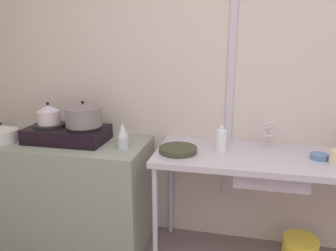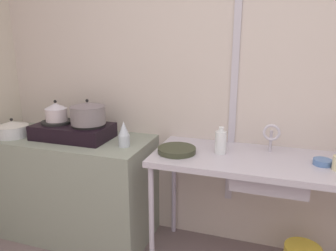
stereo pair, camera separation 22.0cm
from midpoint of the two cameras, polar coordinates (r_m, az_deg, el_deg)
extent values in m
cube|color=beige|center=(2.42, 17.24, 5.86)|extent=(4.91, 0.10, 2.43)
cube|color=#BAB4C3|center=(2.35, 14.59, 8.79)|extent=(0.05, 0.01, 1.94)
cube|color=gray|center=(2.72, -14.37, -10.58)|extent=(1.28, 0.59, 0.83)
cube|color=#BAB4C3|center=(2.19, 22.58, -6.41)|extent=(1.68, 0.59, 0.04)
cylinder|color=#BCB4CA|center=(2.22, -0.05, -16.87)|extent=(0.04, 0.04, 0.79)
cylinder|color=#B8AECA|center=(2.65, 3.47, -11.30)|extent=(0.04, 0.04, 0.79)
cube|color=black|center=(2.54, -14.37, -1.06)|extent=(0.59, 0.34, 0.11)
cylinder|color=black|center=(2.60, -17.11, 0.59)|extent=(0.24, 0.24, 0.02)
cylinder|color=black|center=(2.45, -11.64, 0.09)|extent=(0.24, 0.24, 0.02)
cylinder|color=silver|center=(2.59, -17.21, 1.85)|extent=(0.17, 0.17, 0.10)
cone|color=silver|center=(2.57, -17.33, 3.40)|extent=(0.17, 0.17, 0.04)
sphere|color=black|center=(2.57, -17.39, 4.13)|extent=(0.02, 0.02, 0.02)
cylinder|color=slate|center=(2.43, -11.74, 1.83)|extent=(0.26, 0.26, 0.14)
cone|color=slate|center=(2.41, -11.84, 3.75)|extent=(0.27, 0.27, 0.03)
sphere|color=black|center=(2.41, -11.87, 4.38)|extent=(0.02, 0.02, 0.02)
cylinder|color=silver|center=(2.75, -24.16, -0.95)|extent=(0.24, 0.24, 0.09)
cone|color=silver|center=(2.73, -24.30, 0.34)|extent=(0.25, 0.25, 0.04)
sphere|color=black|center=(2.72, -24.37, 0.96)|extent=(0.02, 0.02, 0.02)
cylinder|color=silver|center=(2.28, -5.19, -2.77)|extent=(0.08, 0.08, 0.09)
cone|color=silver|center=(2.26, -5.25, -0.53)|extent=(0.08, 0.08, 0.10)
cube|color=#BAB4C3|center=(2.17, 20.58, -8.10)|extent=(0.46, 0.34, 0.16)
cylinder|color=#BAB4C3|center=(2.31, 20.64, -2.69)|extent=(0.02, 0.02, 0.15)
torus|color=#BAB4C3|center=(2.24, 20.86, -1.21)|extent=(0.11, 0.02, 0.11)
cylinder|color=#353826|center=(2.16, 4.51, -4.48)|extent=(0.26, 0.26, 0.04)
cylinder|color=#5075B1|center=(2.22, 28.66, -5.86)|extent=(0.11, 0.11, 0.04)
cylinder|color=silver|center=(2.18, 12.35, -3.05)|extent=(0.08, 0.08, 0.15)
cylinder|color=silver|center=(2.15, 12.49, -0.72)|extent=(0.03, 0.03, 0.03)
camera|label=1|loc=(0.11, -87.14, 0.77)|focal=33.85mm
camera|label=2|loc=(0.11, 92.86, -0.77)|focal=33.85mm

